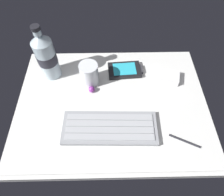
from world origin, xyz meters
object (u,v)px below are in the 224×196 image
(juice_cup, at_px, (89,75))
(trackball_mouse, at_px, (92,89))
(stylus_pen, at_px, (185,141))
(charger_block, at_px, (169,77))
(handheld_device, at_px, (125,70))
(water_bottle, at_px, (46,56))
(keyboard, at_px, (110,128))

(juice_cup, height_order, trackball_mouse, juice_cup)
(trackball_mouse, xyz_separation_m, stylus_pen, (0.29, -0.19, -0.01))
(charger_block, bearing_deg, trackball_mouse, -169.95)
(juice_cup, relative_size, charger_block, 1.21)
(trackball_mouse, height_order, stylus_pen, trackball_mouse)
(trackball_mouse, relative_size, stylus_pen, 0.23)
(stylus_pen, bearing_deg, handheld_device, 146.19)
(trackball_mouse, bearing_deg, juice_cup, 99.41)
(charger_block, bearing_deg, water_bottle, 175.51)
(stylus_pen, bearing_deg, trackball_mouse, 172.11)
(stylus_pen, bearing_deg, keyboard, -165.42)
(keyboard, relative_size, handheld_device, 2.22)
(keyboard, relative_size, juice_cup, 3.44)
(water_bottle, height_order, charger_block, water_bottle)
(juice_cup, xyz_separation_m, stylus_pen, (0.29, -0.23, -0.04))
(juice_cup, distance_m, water_bottle, 0.16)
(keyboard, bearing_deg, juice_cup, 109.92)
(keyboard, height_order, charger_block, charger_block)
(water_bottle, height_order, trackball_mouse, water_bottle)
(handheld_device, xyz_separation_m, stylus_pen, (0.16, -0.28, -0.00))
(juice_cup, bearing_deg, trackball_mouse, -80.59)
(juice_cup, bearing_deg, keyboard, -70.08)
(keyboard, height_order, water_bottle, water_bottle)
(keyboard, bearing_deg, charger_block, 41.81)
(water_bottle, relative_size, trackball_mouse, 9.45)
(handheld_device, height_order, trackball_mouse, trackball_mouse)
(juice_cup, relative_size, trackball_mouse, 3.86)
(handheld_device, distance_m, stylus_pen, 0.32)
(water_bottle, xyz_separation_m, charger_block, (0.43, -0.03, -0.08))
(keyboard, xyz_separation_m, juice_cup, (-0.07, 0.19, 0.03))
(trackball_mouse, bearing_deg, handheld_device, 36.52)
(juice_cup, bearing_deg, handheld_device, 20.22)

